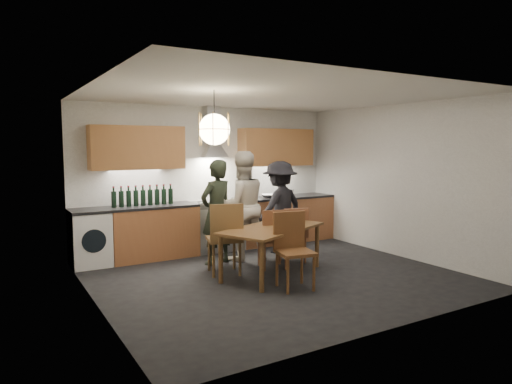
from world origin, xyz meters
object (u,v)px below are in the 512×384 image
chair_front (292,244)px  person_left (216,212)px  mixing_bowl (268,196)px  person_right (280,207)px  stock_pot (290,193)px  dining_table (272,233)px  person_mid (242,206)px  chair_back_left (225,234)px  wine_bottles (143,195)px

chair_front → person_left: person_left is taller
mixing_bowl → person_right: bearing=-105.5°
stock_pot → dining_table: bearing=-130.8°
chair_front → person_mid: 1.69m
chair_front → chair_back_left: bearing=129.9°
person_left → wine_bottles: size_ratio=1.61×
mixing_bowl → wine_bottles: bearing=178.0°
chair_back_left → person_mid: (0.66, 0.71, 0.29)m
person_mid → person_right: 0.84m
chair_front → wine_bottles: 2.87m
chair_front → wine_bottles: bearing=127.4°
dining_table → wine_bottles: 2.36m
dining_table → person_left: 1.09m
person_left → person_mid: person_mid is taller
person_right → wine_bottles: size_ratio=1.56×
wine_bottles → person_right: bearing=-19.4°
chair_back_left → person_mid: person_mid is taller
chair_front → mixing_bowl: 2.73m
chair_front → person_left: bearing=113.3°
dining_table → stock_pot: bearing=24.9°
mixing_bowl → wine_bottles: (-2.41, 0.08, 0.13)m
person_right → stock_pot: 1.06m
chair_back_left → person_right: size_ratio=0.66×
chair_back_left → person_mid: 1.01m
chair_back_left → wine_bottles: bearing=-49.8°
chair_back_left → stock_pot: size_ratio=6.21×
stock_pot → wine_bottles: size_ratio=0.17×
person_right → stock_pot: bearing=-148.7°
chair_front → mixing_bowl: size_ratio=3.62×
mixing_bowl → dining_table: bearing=-120.6°
person_mid → person_left: bearing=13.5°
person_mid → chair_front: bearing=93.1°
chair_back_left → mixing_bowl: 2.27m
person_right → mixing_bowl: bearing=-119.7°
chair_front → stock_pot: size_ratio=5.86×
person_left → person_right: size_ratio=1.03×
dining_table → person_mid: (0.06, 1.03, 0.28)m
person_left → mixing_bowl: bearing=-167.4°
mixing_bowl → wine_bottles: size_ratio=0.27×
dining_table → stock_pot: stock_pot is taller
chair_back_left → dining_table: bearing=167.1°
person_left → person_right: (1.31, 0.14, -0.03)m
person_left → chair_front: bearing=85.6°
person_mid → wine_bottles: person_mid is taller
chair_back_left → mixing_bowl: chair_back_left is taller
wine_bottles → mixing_bowl: bearing=-2.0°
person_left → wine_bottles: (-0.91, 0.92, 0.23)m
dining_table → mixing_bowl: 2.14m
chair_back_left → person_left: person_left is taller
dining_table → person_right: 1.44m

